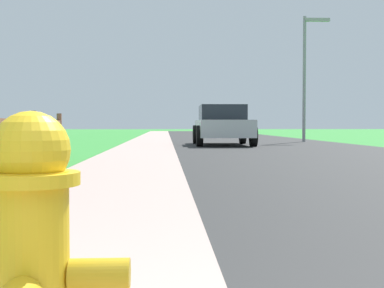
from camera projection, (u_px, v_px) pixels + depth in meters
ground_plane at (171, 140)px, 25.26m from camera, size 120.00×120.00×0.00m
road_asphalt at (238, 139)px, 27.44m from camera, size 7.00×66.00×0.01m
curb_concrete at (113, 139)px, 27.11m from camera, size 6.00×66.00×0.01m
grass_verge at (83, 139)px, 27.03m from camera, size 5.00×66.00×0.00m
fire_hydrant at (31, 260)px, 1.42m from camera, size 0.53×0.44×0.80m
parked_suv_silver at (222, 125)px, 19.73m from camera, size 2.12×4.43×1.49m
street_lamp at (307, 66)px, 23.22m from camera, size 1.17×0.20×5.50m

